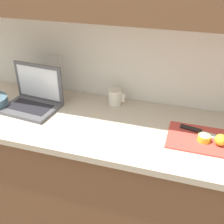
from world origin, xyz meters
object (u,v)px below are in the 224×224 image
at_px(cutting_board, 204,140).
at_px(lemon_whole_beside, 221,140).
at_px(measuring_cup, 115,97).
at_px(knife, 199,131).
at_px(lemon_half_cut, 204,138).
at_px(laptop, 34,98).

height_order(cutting_board, lemon_whole_beside, lemon_whole_beside).
bearing_deg(measuring_cup, lemon_whole_beside, -22.76).
relative_size(knife, measuring_cup, 2.94).
distance_m(knife, lemon_whole_beside, 0.13).
xyz_separation_m(knife, lemon_half_cut, (0.02, -0.07, 0.01)).
bearing_deg(lemon_whole_beside, laptop, 175.58).
relative_size(cutting_board, measuring_cup, 3.48).
height_order(knife, measuring_cup, measuring_cup).
xyz_separation_m(lemon_half_cut, measuring_cup, (-0.53, 0.24, 0.02)).
bearing_deg(cutting_board, measuring_cup, 156.90).
xyz_separation_m(lemon_half_cut, lemon_whole_beside, (0.07, -0.01, 0.01)).
distance_m(laptop, measuring_cup, 0.48).
xyz_separation_m(laptop, lemon_half_cut, (0.98, -0.07, -0.03)).
distance_m(lemon_half_cut, measuring_cup, 0.58).
distance_m(cutting_board, measuring_cup, 0.58).
height_order(knife, lemon_whole_beside, lemon_whole_beside).
bearing_deg(cutting_board, knife, 117.91).
bearing_deg(knife, laptop, -169.33).
relative_size(cutting_board, lemon_half_cut, 5.90).
height_order(lemon_whole_beside, measuring_cup, measuring_cup).
bearing_deg(measuring_cup, cutting_board, -23.10).
xyz_separation_m(knife, measuring_cup, (-0.50, 0.18, 0.03)).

